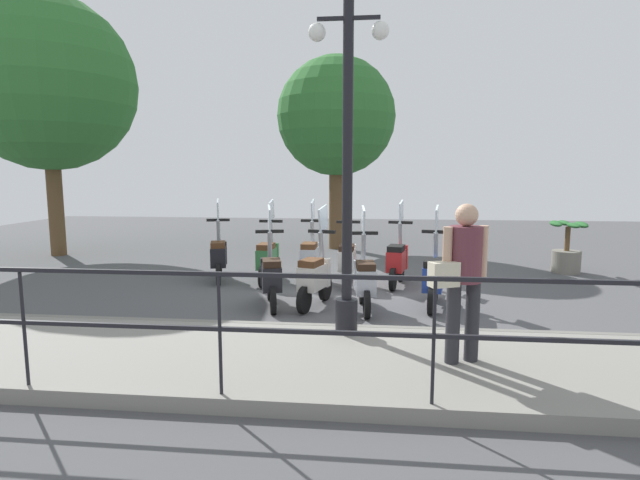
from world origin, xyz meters
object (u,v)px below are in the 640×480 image
(scooter_far_0, at_px, (397,260))
(potted_palm, at_px, (567,251))
(scooter_far_1, at_px, (347,259))
(tree_large, at_px, (47,84))
(scooter_near_0, at_px, (434,276))
(scooter_near_1, at_px, (365,279))
(scooter_near_2, at_px, (315,276))
(scooter_near_3, at_px, (271,276))
(lamp_post_near, at_px, (347,186))
(pedestrian_with_bag, at_px, (463,271))
(tree_distant, at_px, (336,117))
(scooter_far_3, at_px, (268,257))
(scooter_far_2, at_px, (310,257))
(scooter_far_4, at_px, (219,255))

(scooter_far_0, bearing_deg, potted_palm, -52.99)
(potted_palm, distance_m, scooter_far_1, 4.70)
(scooter_far_0, bearing_deg, tree_large, 85.18)
(scooter_near_0, relative_size, scooter_near_1, 1.00)
(scooter_near_2, bearing_deg, scooter_far_0, -23.78)
(scooter_far_1, bearing_deg, scooter_far_0, -88.40)
(scooter_near_3, xyz_separation_m, scooter_far_1, (1.63, -1.07, 0.00))
(lamp_post_near, bearing_deg, scooter_far_1, 2.81)
(lamp_post_near, xyz_separation_m, scooter_near_3, (1.56, 1.23, -1.40))
(potted_palm, distance_m, scooter_near_1, 5.25)
(pedestrian_with_bag, distance_m, scooter_far_0, 4.09)
(tree_distant, distance_m, scooter_near_1, 6.86)
(scooter_near_1, xyz_separation_m, scooter_far_3, (1.70, 1.81, 0.00))
(scooter_near_1, bearing_deg, scooter_far_2, 23.14)
(pedestrian_with_bag, relative_size, scooter_near_0, 1.03)
(scooter_near_3, bearing_deg, pedestrian_with_bag, -149.61)
(tree_distant, height_order, scooter_near_2, tree_distant)
(potted_palm, height_order, scooter_near_3, scooter_near_3)
(scooter_near_2, distance_m, scooter_far_3, 1.88)
(pedestrian_with_bag, height_order, tree_distant, tree_distant)
(pedestrian_with_bag, bearing_deg, scooter_far_1, -4.42)
(scooter_far_1, height_order, scooter_far_4, same)
(scooter_far_1, bearing_deg, lamp_post_near, -176.16)
(scooter_near_0, bearing_deg, tree_large, 76.27)
(scooter_far_1, bearing_deg, tree_distant, 7.94)
(pedestrian_with_bag, relative_size, tree_distant, 0.31)
(tree_distant, height_order, scooter_far_1, tree_distant)
(scooter_near_0, xyz_separation_m, scooter_far_0, (1.43, 0.48, 0.00))
(tree_distant, xyz_separation_m, scooter_near_2, (-5.97, -0.12, -3.00))
(scooter_near_1, bearing_deg, scooter_near_2, 73.06)
(tree_large, height_order, scooter_near_3, tree_large)
(scooter_near_1, xyz_separation_m, scooter_far_4, (1.83, 2.79, 0.00))
(tree_distant, height_order, scooter_far_4, tree_distant)
(pedestrian_with_bag, height_order, scooter_far_2, pedestrian_with_bag)
(scooter_near_1, bearing_deg, pedestrian_with_bag, -162.62)
(scooter_far_0, bearing_deg, scooter_near_2, 152.49)
(scooter_near_0, height_order, scooter_far_3, same)
(tree_distant, bearing_deg, tree_large, 105.20)
(tree_distant, bearing_deg, scooter_far_2, 177.84)
(lamp_post_near, xyz_separation_m, scooter_far_3, (3.18, 1.62, -1.40))
(scooter_near_2, bearing_deg, lamp_post_near, -144.62)
(scooter_far_2, bearing_deg, potted_palm, -72.87)
(tree_large, distance_m, potted_palm, 12.33)
(pedestrian_with_bag, relative_size, scooter_far_4, 1.03)
(potted_palm, height_order, scooter_near_2, scooter_near_2)
(scooter_near_0, xyz_separation_m, scooter_near_3, (-0.21, 2.45, 0.00))
(scooter_far_2, bearing_deg, lamp_post_near, -164.41)
(scooter_far_1, relative_size, scooter_far_4, 1.00)
(scooter_near_3, relative_size, scooter_far_2, 1.00)
(scooter_near_0, distance_m, scooter_far_3, 3.18)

